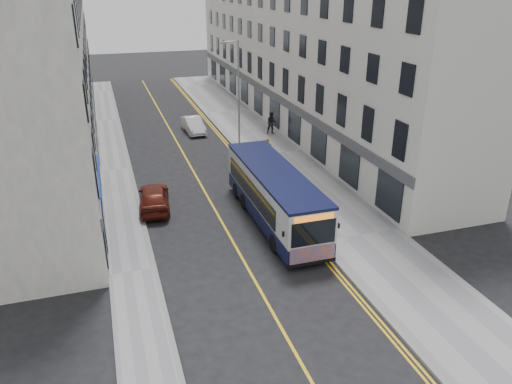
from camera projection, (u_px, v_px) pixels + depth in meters
ground at (234, 244)px, 24.45m from camera, size 140.00×140.00×0.00m
pavement_east at (273, 154)px, 36.65m from camera, size 4.50×64.00×0.12m
pavement_west at (115, 170)px, 33.54m from camera, size 2.00×64.00×0.12m
kerb_east at (244, 157)px, 36.03m from camera, size 0.18×64.00×0.13m
kerb_west at (131, 169)px, 33.81m from camera, size 0.18×64.00×0.13m
road_centre_line at (189, 164)px, 34.94m from camera, size 0.12×64.00×0.01m
road_dbl_yellow_inner at (238, 158)px, 35.93m from camera, size 0.10×64.00×0.01m
road_dbl_yellow_outer at (240, 158)px, 35.98m from camera, size 0.10×64.00×0.01m
terrace_east at (297, 46)px, 43.43m from camera, size 6.00×46.00×13.00m
terrace_west at (45, 56)px, 37.75m from camera, size 6.00×46.00×13.00m
streetlamp at (238, 92)px, 36.11m from camera, size 1.32×0.18×8.00m
city_bus at (274, 194)px, 26.02m from camera, size 2.36×10.09×2.93m
bicycle at (317, 206)px, 27.13m from camera, size 1.87×1.23×0.93m
pedestrian_near at (268, 149)px, 35.05m from camera, size 0.65×0.52×1.57m
pedestrian_far at (272, 123)px, 40.81m from camera, size 0.99×0.82×1.83m
car_white at (193, 125)px, 41.73m from camera, size 1.52×3.90×1.26m
car_maroon at (154, 197)px, 27.89m from camera, size 2.11×4.29×1.41m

